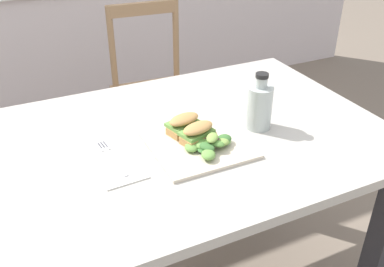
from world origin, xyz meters
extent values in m
cube|color=#BCB7AD|center=(0.06, -0.06, 0.72)|extent=(1.16, 0.83, 0.03)
cube|color=#2D2D33|center=(0.57, -0.41, 0.35)|extent=(0.07, 0.07, 0.71)
cube|color=#2D2D33|center=(-0.45, 0.29, 0.35)|extent=(0.07, 0.07, 0.71)
cube|color=#2D2D33|center=(0.57, 0.29, 0.35)|extent=(0.07, 0.07, 0.71)
cylinder|color=tan|center=(0.09, 0.64, 0.21)|extent=(0.03, 0.03, 0.43)
cylinder|color=tan|center=(0.43, 0.62, 0.21)|extent=(0.03, 0.03, 0.43)
cylinder|color=tan|center=(0.11, 0.98, 0.21)|extent=(0.03, 0.03, 0.43)
cylinder|color=tan|center=(0.45, 0.96, 0.21)|extent=(0.03, 0.03, 0.43)
cube|color=tan|center=(0.27, 0.80, 0.44)|extent=(0.43, 0.43, 0.02)
cylinder|color=tan|center=(0.12, 0.99, 0.66)|extent=(0.03, 0.03, 0.42)
cylinder|color=tan|center=(0.45, 0.97, 0.66)|extent=(0.03, 0.03, 0.42)
cube|color=tan|center=(0.28, 0.98, 0.84)|extent=(0.36, 0.05, 0.06)
cube|color=beige|center=(0.04, -0.13, 0.74)|extent=(0.27, 0.27, 0.01)
cube|color=tan|center=(0.05, -0.13, 0.76)|extent=(0.11, 0.08, 0.02)
cube|color=#6B9E47|center=(0.04, -0.12, 0.78)|extent=(0.10, 0.08, 0.01)
ellipsoid|color=tan|center=(0.05, -0.13, 0.79)|extent=(0.11, 0.08, 0.02)
cube|color=tan|center=(0.03, -0.06, 0.76)|extent=(0.11, 0.08, 0.02)
cube|color=#6B9E47|center=(0.03, -0.06, 0.78)|extent=(0.10, 0.08, 0.01)
ellipsoid|color=tan|center=(0.03, -0.06, 0.79)|extent=(0.11, 0.08, 0.02)
ellipsoid|color=#84A84C|center=(0.07, -0.12, 0.76)|extent=(0.06, 0.06, 0.01)
ellipsoid|color=#6B9E47|center=(0.03, -0.22, 0.76)|extent=(0.05, 0.06, 0.02)
ellipsoid|color=#602D47|center=(0.07, -0.17, 0.77)|extent=(0.06, 0.05, 0.01)
ellipsoid|color=#6B9E47|center=(0.04, -0.17, 0.77)|extent=(0.04, 0.04, 0.02)
ellipsoid|color=#6B9E47|center=(0.10, -0.17, 0.76)|extent=(0.06, 0.06, 0.01)
ellipsoid|color=#6B9E47|center=(0.01, -0.16, 0.76)|extent=(0.04, 0.04, 0.02)
ellipsoid|color=#6B9E47|center=(0.04, -0.16, 0.76)|extent=(0.05, 0.04, 0.02)
ellipsoid|color=#84A84C|center=(0.10, -0.18, 0.77)|extent=(0.05, 0.05, 0.01)
ellipsoid|color=#84A84C|center=(0.07, -0.13, 0.76)|extent=(0.06, 0.05, 0.01)
ellipsoid|color=#3D7033|center=(0.04, -0.19, 0.77)|extent=(0.05, 0.06, 0.02)
ellipsoid|color=#602D47|center=(0.07, -0.13, 0.77)|extent=(0.05, 0.06, 0.01)
ellipsoid|color=#3D7033|center=(0.03, -0.18, 0.76)|extent=(0.05, 0.05, 0.01)
ellipsoid|color=#518438|center=(0.05, -0.17, 0.77)|extent=(0.06, 0.06, 0.01)
ellipsoid|color=#84A84C|center=(0.07, -0.17, 0.78)|extent=(0.06, 0.06, 0.02)
ellipsoid|color=#3D7033|center=(0.11, -0.17, 0.76)|extent=(0.06, 0.06, 0.02)
ellipsoid|color=#518438|center=(0.07, -0.19, 0.77)|extent=(0.05, 0.05, 0.01)
cube|color=silver|center=(-0.20, -0.10, 0.74)|extent=(0.13, 0.25, 0.00)
cube|color=silver|center=(-0.19, -0.12, 0.75)|extent=(0.02, 0.14, 0.00)
cube|color=silver|center=(-0.20, -0.03, 0.75)|extent=(0.03, 0.05, 0.00)
cube|color=#38383D|center=(-0.19, -0.02, 0.75)|extent=(0.01, 0.03, 0.00)
cube|color=#38383D|center=(-0.20, -0.02, 0.75)|extent=(0.01, 0.03, 0.00)
cube|color=#38383D|center=(-0.21, -0.02, 0.75)|extent=(0.01, 0.03, 0.00)
cylinder|color=black|center=(0.26, -0.11, 0.79)|extent=(0.07, 0.07, 0.09)
cylinder|color=#B2BCB7|center=(0.26, -0.11, 0.81)|extent=(0.08, 0.08, 0.13)
cylinder|color=#B2BCB7|center=(0.26, -0.11, 0.89)|extent=(0.03, 0.03, 0.03)
cylinder|color=black|center=(0.26, -0.11, 0.91)|extent=(0.04, 0.04, 0.01)
camera|label=1|loc=(-0.41, -1.06, 1.39)|focal=40.32mm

